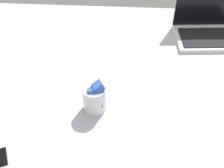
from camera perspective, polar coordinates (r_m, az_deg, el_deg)
bed_mattress at (r=125.02cm, az=4.87°, el=-4.37°), size 180.00×140.00×18.00cm
laptop at (r=154.36cm, az=18.84°, el=10.54°), size 34.69×25.50×23.00cm
snack_cup at (r=107.54cm, az=-3.51°, el=-2.71°), size 9.08×9.73×14.28cm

